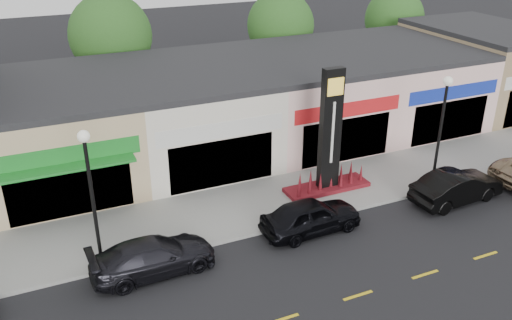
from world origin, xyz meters
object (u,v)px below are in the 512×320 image
(lamp_east_near, at_px, (442,121))
(car_black_sedan, at_px, (311,216))
(car_black_conv, at_px, (457,187))
(car_dark_sedan, at_px, (153,256))
(lamp_west_near, at_px, (91,186))
(pylon_sign, at_px, (329,149))

(lamp_east_near, distance_m, car_black_sedan, 8.03)
(car_black_sedan, distance_m, car_black_conv, 7.49)
(car_dark_sedan, xyz_separation_m, car_black_sedan, (6.78, 0.07, 0.06))
(lamp_east_near, xyz_separation_m, car_black_conv, (0.00, -1.57, -2.72))
(lamp_east_near, bearing_deg, lamp_west_near, 180.00)
(lamp_east_near, bearing_deg, car_dark_sedan, -175.33)
(car_dark_sedan, bearing_deg, lamp_west_near, 53.73)
(lamp_west_near, relative_size, car_black_sedan, 1.25)
(car_dark_sedan, distance_m, car_black_sedan, 6.78)
(car_dark_sedan, height_order, car_black_conv, car_black_conv)
(car_black_sedan, bearing_deg, pylon_sign, -43.36)
(car_black_conv, bearing_deg, pylon_sign, 53.05)
(car_dark_sedan, distance_m, car_black_conv, 14.26)
(lamp_west_near, bearing_deg, car_black_sedan, -7.27)
(pylon_sign, bearing_deg, lamp_east_near, -18.75)
(lamp_west_near, xyz_separation_m, lamp_east_near, (16.00, 0.00, 0.00))
(lamp_west_near, height_order, car_black_sedan, lamp_west_near)
(car_black_sedan, bearing_deg, lamp_east_near, -83.50)
(car_dark_sedan, xyz_separation_m, car_black_conv, (14.25, -0.40, 0.07))
(pylon_sign, bearing_deg, lamp_west_near, -171.23)
(car_dark_sedan, bearing_deg, pylon_sign, -75.50)
(lamp_west_near, relative_size, car_dark_sedan, 1.16)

